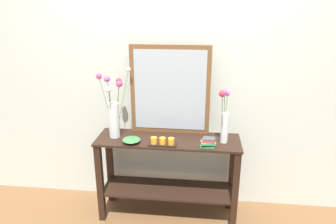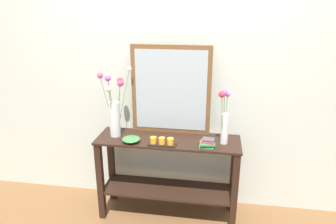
{
  "view_description": "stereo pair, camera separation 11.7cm",
  "coord_description": "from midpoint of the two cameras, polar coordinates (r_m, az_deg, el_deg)",
  "views": [
    {
      "loc": [
        0.28,
        -2.53,
        1.93
      ],
      "look_at": [
        0.0,
        0.0,
        1.05
      ],
      "focal_mm": 33.14,
      "sensor_mm": 36.0,
      "label": 1
    },
    {
      "loc": [
        0.4,
        -2.51,
        1.93
      ],
      "look_at": [
        0.0,
        0.0,
        1.05
      ],
      "focal_mm": 33.14,
      "sensor_mm": 36.0,
      "label": 2
    }
  ],
  "objects": [
    {
      "name": "tall_vase_left",
      "position": [
        2.81,
        -11.12,
        0.09
      ],
      "size": [
        0.28,
        0.24,
        0.62
      ],
      "color": "silver",
      "rests_on": "console_table"
    },
    {
      "name": "vase_right",
      "position": [
        2.67,
        9.1,
        -1.31
      ],
      "size": [
        0.1,
        0.14,
        0.49
      ],
      "color": "silver",
      "rests_on": "console_table"
    },
    {
      "name": "book_stack",
      "position": [
        2.64,
        6.11,
        -5.63
      ],
      "size": [
        0.13,
        0.1,
        0.08
      ],
      "color": "#388E56",
      "rests_on": "console_table"
    },
    {
      "name": "candle_tray",
      "position": [
        2.66,
        -2.28,
        -5.55
      ],
      "size": [
        0.24,
        0.09,
        0.07
      ],
      "color": "black",
      "rests_on": "console_table"
    },
    {
      "name": "wall_back",
      "position": [
        2.91,
        -0.46,
        7.69
      ],
      "size": [
        6.4,
        0.08,
        2.7
      ],
      "primitive_type": "cube",
      "color": "beige",
      "rests_on": "ground"
    },
    {
      "name": "decorative_bowl",
      "position": [
        2.73,
        -7.98,
        -5.11
      ],
      "size": [
        0.16,
        0.16,
        0.05
      ],
      "color": "#38703D",
      "rests_on": "console_table"
    },
    {
      "name": "console_table",
      "position": [
        2.92,
        -1.17,
        -10.25
      ],
      "size": [
        1.29,
        0.39,
        0.79
      ],
      "color": "black",
      "rests_on": "ground"
    },
    {
      "name": "mirror_leaning",
      "position": [
        2.8,
        -0.86,
        4.0
      ],
      "size": [
        0.72,
        0.03,
        0.81
      ],
      "color": "brown",
      "rests_on": "console_table"
    },
    {
      "name": "ground_plane",
      "position": [
        3.2,
        -1.1,
        -18.18
      ],
      "size": [
        7.0,
        6.0,
        0.02
      ],
      "primitive_type": "cube",
      "color": "brown"
    }
  ]
}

